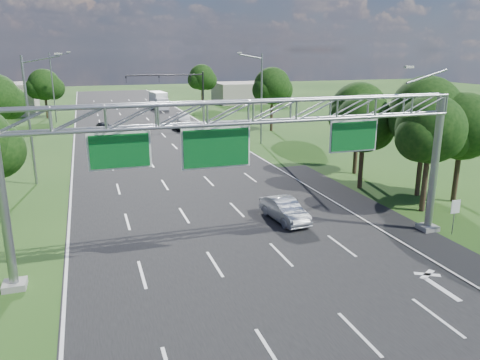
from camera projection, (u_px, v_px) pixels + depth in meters
name	position (u px, v px, depth m)	size (l,w,h in m)	color
ground	(179.00, 173.00, 40.89)	(220.00, 220.00, 0.00)	#1E4414
road	(179.00, 173.00, 40.89)	(18.00, 180.00, 0.02)	black
road_flare	(388.00, 221.00, 29.34)	(3.00, 30.00, 0.02)	black
sign_gantry	(252.00, 124.00, 22.68)	(23.50, 1.00, 9.56)	gray
regulatory_sign	(455.00, 210.00, 26.84)	(0.60, 0.08, 2.10)	gray
traffic_signal	(181.00, 84.00, 73.78)	(12.21, 0.24, 7.00)	black
streetlight_l_near	(31.00, 114.00, 35.97)	(2.97, 0.22, 10.16)	gray
streetlight_l_far	(54.00, 84.00, 67.98)	(2.97, 0.22, 10.16)	gray
streetlight_r_mid	(260.00, 95.00, 51.96)	(2.97, 0.22, 10.16)	gray
tree_cluster_right	(405.00, 122.00, 34.05)	(9.91, 14.60, 8.68)	#2D2116
tree_verge_lc	(45.00, 86.00, 72.26)	(5.76, 4.80, 7.62)	#2D2116
tree_verge_rd	(272.00, 88.00, 60.74)	(5.76, 4.80, 8.28)	#2D2116
tree_verge_re	(202.00, 79.00, 87.69)	(5.76, 4.80, 7.84)	#2D2116
building_right	(245.00, 93.00, 95.17)	(12.00, 9.00, 4.00)	#ACA090
silver_sedan	(285.00, 210.00, 29.27)	(1.49, 4.28, 1.41)	#9EA3A9
car_queue_a	(137.00, 131.00, 58.26)	(1.67, 4.12, 1.20)	silver
car_queue_b	(181.00, 126.00, 62.38)	(1.77, 3.83, 1.06)	black
car_queue_c	(104.00, 127.00, 60.55)	(1.62, 4.02, 1.37)	black
car_queue_d	(183.00, 119.00, 67.79)	(1.62, 4.64, 1.53)	silver
box_truck	(159.00, 100.00, 86.47)	(2.76, 7.75, 2.86)	white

